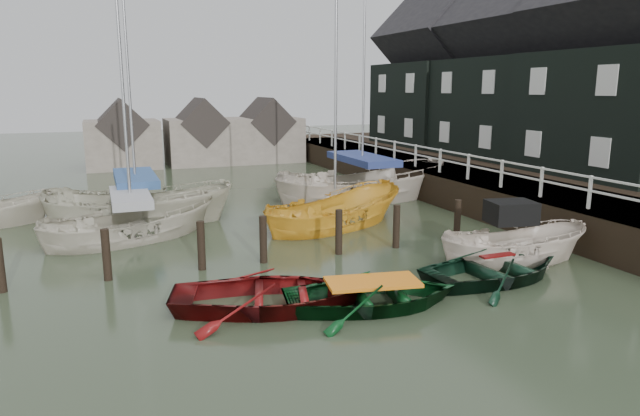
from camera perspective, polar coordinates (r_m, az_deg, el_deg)
name	(u,v)px	position (r m, az deg, el deg)	size (l,w,h in m)	color
ground	(342,290)	(14.61, 2.18, -8.23)	(120.00, 120.00, 0.00)	#2C3622
pier	(442,182)	(27.43, 12.10, 2.60)	(3.04, 32.00, 2.70)	black
land_strip	(534,189)	(30.90, 20.64, 1.79)	(14.00, 38.00, 1.50)	black
quay_houses	(564,74)	(29.51, 23.22, 12.26)	(6.52, 28.14, 10.01)	black
mooring_pilings	(266,246)	(16.80, -5.40, -3.78)	(13.72, 0.22, 1.80)	black
far_sheds	(199,136)	(39.21, -12.06, 7.04)	(14.00, 4.08, 4.39)	#665B51
rowboat_red	(271,308)	(13.55, -4.88, -9.94)	(3.28, 4.59, 0.95)	#5E0D0D
rowboat_green	(372,307)	(13.64, 5.23, -9.79)	(2.96, 4.15, 0.86)	black
rowboat_dkgreen	(496,280)	(16.08, 17.16, -6.87)	(3.03, 4.25, 0.88)	black
motorboat	(512,260)	(17.69, 18.65, -4.95)	(4.73, 2.49, 2.68)	beige
sailboat_a	(133,237)	(20.45, -18.19, -2.75)	(6.62, 4.35, 10.17)	#BDB5A2
sailboat_b	(138,219)	(23.06, -17.74, -1.10)	(7.81, 5.03, 11.15)	#B9B59E
sailboat_c	(335,225)	(21.29, 1.51, -1.72)	(6.94, 4.67, 10.23)	gold
sailboat_d	(362,198)	(26.30, 4.20, 1.00)	(8.42, 3.58, 13.89)	beige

